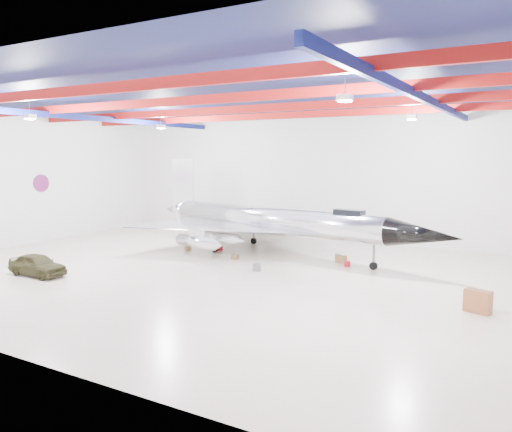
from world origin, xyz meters
The scene contains 16 objects.
floor centered at (0.00, 0.00, 0.00)m, with size 40.00×40.00×0.00m, color beige.
wall_back centered at (0.00, 15.00, 5.50)m, with size 40.00×40.00×0.00m, color silver.
wall_left centered at (-20.00, 0.00, 5.50)m, with size 30.00×30.00×0.00m, color silver.
ceiling centered at (0.00, 0.00, 11.00)m, with size 40.00×40.00×0.00m, color #0A0F38.
ceiling_structure centered at (0.00, 0.00, 10.32)m, with size 39.50×29.50×1.08m.
wall_roundel centered at (-19.94, 2.00, 5.00)m, with size 1.50×1.50×0.10m, color #B21414.
jet_aircraft centered at (-0.20, 6.79, 2.32)m, with size 25.84×17.09×7.08m.
jeep centered at (-9.45, -6.44, 0.68)m, with size 1.61×4.00×1.36m, color #36331B.
desk centered at (14.91, -0.89, 0.54)m, with size 1.18×0.59×1.08m, color brown.
crate_ply centered at (-6.49, 4.77, 0.16)m, with size 0.45×0.36×0.32m, color olive.
toolbox_red centered at (-4.43, 6.01, 0.18)m, with size 0.50×0.40×0.35m, color #A7101A.
engine_drum centered at (1.67, 1.33, 0.23)m, with size 0.52×0.52×0.47m, color #59595B.
parts_bin centered at (5.46, 6.49, 0.23)m, with size 0.66×0.53×0.46m, color olive.
tool_chest centered at (6.28, 5.43, 0.18)m, with size 0.41×0.41×0.37m, color #A7101A.
oil_barrel centered at (-1.48, 3.72, 0.16)m, with size 0.47×0.38×0.33m, color olive.
spares_box centered at (4.73, 7.69, 0.16)m, with size 0.35×0.35×0.32m, color #59595B.
Camera 1 is at (17.18, -25.81, 7.35)m, focal length 35.00 mm.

